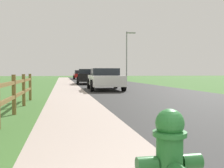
# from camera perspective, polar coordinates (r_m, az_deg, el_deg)

# --- Properties ---
(ground_plane) EXTENTS (120.00, 120.00, 0.00)m
(ground_plane) POSITION_cam_1_polar(r_m,az_deg,el_deg) (25.77, -7.73, -0.06)
(ground_plane) COLOR #417031
(road_asphalt) EXTENTS (7.00, 66.00, 0.01)m
(road_asphalt) POSITION_cam_1_polar(r_m,az_deg,el_deg) (28.16, -0.83, 0.19)
(road_asphalt) COLOR #2E2E2E
(road_asphalt) RESTS_ON ground
(curb_concrete) EXTENTS (6.00, 66.00, 0.01)m
(curb_concrete) POSITION_cam_1_polar(r_m,az_deg,el_deg) (27.77, -14.15, 0.08)
(curb_concrete) COLOR #B5A399
(curb_concrete) RESTS_ON ground
(grass_verge) EXTENTS (5.00, 66.00, 0.00)m
(grass_verge) POSITION_cam_1_polar(r_m,az_deg,el_deg) (27.90, -17.23, 0.06)
(grass_verge) COLOR #417031
(grass_verge) RESTS_ON ground
(fire_hydrant) EXTENTS (0.52, 0.43, 0.88)m
(fire_hydrant) POSITION_cam_1_polar(r_m,az_deg,el_deg) (2.16, 12.48, -16.66)
(fire_hydrant) COLOR #287233
(fire_hydrant) RESTS_ON ground
(parked_suv_white) EXTENTS (2.28, 4.79, 1.42)m
(parked_suv_white) POSITION_cam_1_polar(r_m,az_deg,el_deg) (17.47, -1.56, 1.13)
(parked_suv_white) COLOR white
(parked_suv_white) RESTS_ON ground
(parked_car_black) EXTENTS (2.33, 5.04, 1.48)m
(parked_car_black) POSITION_cam_1_polar(r_m,az_deg,el_deg) (26.60, -5.39, 1.68)
(parked_car_black) COLOR black
(parked_car_black) RESTS_ON ground
(parked_car_beige) EXTENTS (2.07, 4.77, 1.44)m
(parked_car_beige) POSITION_cam_1_polar(r_m,az_deg,el_deg) (35.18, -5.02, 1.87)
(parked_car_beige) COLOR #C6B793
(parked_car_beige) RESTS_ON ground
(parked_car_red) EXTENTS (2.00, 4.42, 1.51)m
(parked_car_red) POSITION_cam_1_polar(r_m,az_deg,el_deg) (44.88, -7.08, 2.01)
(parked_car_red) COLOR maroon
(parked_car_red) RESTS_ON ground
(street_lamp) EXTENTS (1.17, 0.20, 6.11)m
(street_lamp) POSITION_cam_1_polar(r_m,az_deg,el_deg) (32.31, 3.37, 6.96)
(street_lamp) COLOR gray
(street_lamp) RESTS_ON ground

